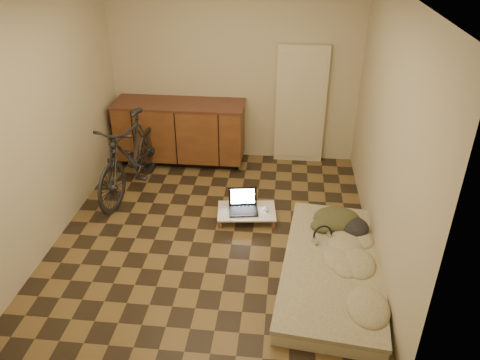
# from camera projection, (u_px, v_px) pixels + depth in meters

# --- Properties ---
(room_shell) EXTENTS (3.50, 4.00, 2.60)m
(room_shell) POSITION_uv_depth(u_px,v_px,m) (212.00, 127.00, 4.79)
(room_shell) COLOR brown
(room_shell) RESTS_ON ground
(cabinets) EXTENTS (1.84, 0.62, 0.91)m
(cabinets) POSITION_uv_depth(u_px,v_px,m) (181.00, 132.00, 6.74)
(cabinets) COLOR black
(cabinets) RESTS_ON ground
(appliance_panel) EXTENTS (0.70, 0.10, 1.70)m
(appliance_panel) POSITION_uv_depth(u_px,v_px,m) (301.00, 105.00, 6.61)
(appliance_panel) COLOR beige
(appliance_panel) RESTS_ON ground
(bicycle) EXTENTS (0.79, 1.82, 1.14)m
(bicycle) POSITION_uv_depth(u_px,v_px,m) (130.00, 151.00, 5.94)
(bicycle) COLOR black
(bicycle) RESTS_ON ground
(futon) EXTENTS (1.19, 2.15, 0.18)m
(futon) POSITION_uv_depth(u_px,v_px,m) (333.00, 268.00, 4.71)
(futon) COLOR beige
(futon) RESTS_ON ground
(clothing_pile) EXTENTS (0.60, 0.52, 0.22)m
(clothing_pile) POSITION_uv_depth(u_px,v_px,m) (342.00, 216.00, 5.16)
(clothing_pile) COLOR #3E3F24
(clothing_pile) RESTS_ON futon
(headphones) EXTENTS (0.32, 0.31, 0.16)m
(headphones) POSITION_uv_depth(u_px,v_px,m) (323.00, 234.00, 4.92)
(headphones) COLOR black
(headphones) RESTS_ON futon
(lap_desk) EXTENTS (0.73, 0.52, 0.11)m
(lap_desk) POSITION_uv_depth(u_px,v_px,m) (247.00, 211.00, 5.59)
(lap_desk) COLOR brown
(lap_desk) RESTS_ON ground
(laptop) EXTENTS (0.38, 0.36, 0.23)m
(laptop) POSITION_uv_depth(u_px,v_px,m) (243.00, 206.00, 5.58)
(laptop) COLOR black
(laptop) RESTS_ON lap_desk
(mouse) EXTENTS (0.10, 0.13, 0.04)m
(mouse) POSITION_uv_depth(u_px,v_px,m) (266.00, 209.00, 5.58)
(mouse) COLOR white
(mouse) RESTS_ON lap_desk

